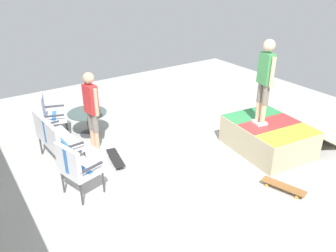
% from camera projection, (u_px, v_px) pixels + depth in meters
% --- Properties ---
extents(ground_plane, '(12.00, 12.00, 0.10)m').
position_uv_depth(ground_plane, '(187.00, 164.00, 7.07)').
color(ground_plane, '#A8A8A3').
extents(skate_ramp, '(1.90, 2.35, 0.64)m').
position_uv_depth(skate_ramp, '(269.00, 136.00, 7.40)').
color(skate_ramp, tan).
rests_on(skate_ramp, ground_plane).
extents(patio_bench, '(1.28, 0.63, 1.02)m').
position_uv_depth(patio_bench, '(54.00, 137.00, 6.73)').
color(patio_bench, '#38383D').
rests_on(patio_bench, ground_plane).
extents(patio_chair_near_house, '(0.76, 0.72, 1.02)m').
position_uv_depth(patio_chair_near_house, '(48.00, 113.00, 7.82)').
color(patio_chair_near_house, '#38383D').
rests_on(patio_chair_near_house, ground_plane).
extents(patio_chair_by_wall, '(0.74, 0.70, 1.02)m').
position_uv_depth(patio_chair_by_wall, '(75.00, 166.00, 5.79)').
color(patio_chair_by_wall, '#38383D').
rests_on(patio_chair_by_wall, ground_plane).
extents(patio_table, '(0.90, 0.90, 0.57)m').
position_uv_depth(patio_table, '(88.00, 119.00, 8.01)').
color(patio_table, '#38383D').
rests_on(patio_table, ground_plane).
extents(person_watching, '(0.47, 0.28, 1.75)m').
position_uv_depth(person_watching, '(91.00, 106.00, 7.09)').
color(person_watching, silver).
rests_on(person_watching, ground_plane).
extents(person_skater, '(0.47, 0.29, 1.77)m').
position_uv_depth(person_skater, '(265.00, 76.00, 6.78)').
color(person_skater, silver).
rests_on(person_skater, skate_ramp).
extents(skateboard_by_bench, '(0.82, 0.34, 0.10)m').
position_uv_depth(skateboard_by_bench, '(115.00, 158.00, 7.03)').
color(skateboard_by_bench, black).
rests_on(skateboard_by_bench, ground_plane).
extents(skateboard_spare, '(0.82, 0.42, 0.10)m').
position_uv_depth(skateboard_spare, '(283.00, 187.00, 6.15)').
color(skateboard_spare, brown).
rests_on(skateboard_spare, ground_plane).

